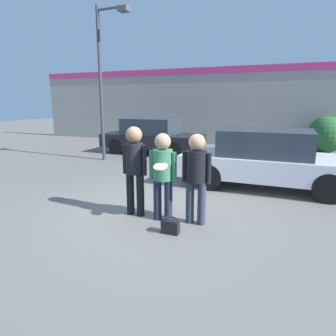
{
  "coord_description": "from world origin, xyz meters",
  "views": [
    {
      "loc": [
        2.37,
        -5.23,
        2.17
      ],
      "look_at": [
        0.29,
        -0.12,
        0.95
      ],
      "focal_mm": 32.0,
      "sensor_mm": 36.0,
      "label": 1
    }
  ],
  "objects_px": {
    "parked_car_near": "(267,159)",
    "handbag": "(170,226)",
    "person_right": "(196,171)",
    "parked_car_far": "(152,136)",
    "person_middle_with_frisbee": "(163,170)",
    "person_left": "(135,163)",
    "street_lamp": "(105,68)",
    "shrub": "(327,135)"
  },
  "relations": [
    {
      "from": "parked_car_near",
      "to": "handbag",
      "type": "xyz_separation_m",
      "value": [
        -1.24,
        -3.6,
        -0.62
      ]
    },
    {
      "from": "person_right",
      "to": "parked_car_far",
      "type": "distance_m",
      "value": 7.77
    },
    {
      "from": "person_middle_with_frisbee",
      "to": "parked_car_near",
      "type": "distance_m",
      "value": 3.5
    },
    {
      "from": "person_left",
      "to": "person_middle_with_frisbee",
      "type": "relative_size",
      "value": 1.06
    },
    {
      "from": "parked_car_far",
      "to": "street_lamp",
      "type": "xyz_separation_m",
      "value": [
        -0.83,
        -2.1,
        2.61
      ]
    },
    {
      "from": "parked_car_near",
      "to": "parked_car_far",
      "type": "xyz_separation_m",
      "value": [
        -4.96,
        3.65,
        -0.0
      ]
    },
    {
      "from": "street_lamp",
      "to": "person_middle_with_frisbee",
      "type": "bearing_deg",
      "value": -47.87
    },
    {
      "from": "parked_car_near",
      "to": "street_lamp",
      "type": "xyz_separation_m",
      "value": [
        -5.8,
        1.55,
        2.61
      ]
    },
    {
      "from": "person_middle_with_frisbee",
      "to": "street_lamp",
      "type": "bearing_deg",
      "value": 132.13
    },
    {
      "from": "person_middle_with_frisbee",
      "to": "parked_car_far",
      "type": "height_order",
      "value": "person_middle_with_frisbee"
    },
    {
      "from": "person_left",
      "to": "parked_car_far",
      "type": "relative_size",
      "value": 0.41
    },
    {
      "from": "person_right",
      "to": "street_lamp",
      "type": "xyz_separation_m",
      "value": [
        -4.82,
        4.57,
        2.39
      ]
    },
    {
      "from": "person_left",
      "to": "street_lamp",
      "type": "bearing_deg",
      "value": 128.09
    },
    {
      "from": "parked_car_far",
      "to": "handbag",
      "type": "distance_m",
      "value": 8.17
    },
    {
      "from": "person_left",
      "to": "person_middle_with_frisbee",
      "type": "bearing_deg",
      "value": -5.68
    },
    {
      "from": "parked_car_near",
      "to": "person_left",
      "type": "bearing_deg",
      "value": -125.8
    },
    {
      "from": "street_lamp",
      "to": "handbag",
      "type": "bearing_deg",
      "value": -48.48
    },
    {
      "from": "person_right",
      "to": "parked_car_far",
      "type": "xyz_separation_m",
      "value": [
        -3.98,
        6.67,
        -0.23
      ]
    },
    {
      "from": "street_lamp",
      "to": "person_left",
      "type": "bearing_deg",
      "value": -51.91
    },
    {
      "from": "person_middle_with_frisbee",
      "to": "person_left",
      "type": "bearing_deg",
      "value": 174.32
    },
    {
      "from": "shrub",
      "to": "street_lamp",
      "type": "bearing_deg",
      "value": -147.21
    },
    {
      "from": "parked_car_far",
      "to": "person_middle_with_frisbee",
      "type": "bearing_deg",
      "value": -63.45
    },
    {
      "from": "person_right",
      "to": "parked_car_near",
      "type": "height_order",
      "value": "person_right"
    },
    {
      "from": "parked_car_far",
      "to": "handbag",
      "type": "bearing_deg",
      "value": -62.81
    },
    {
      "from": "parked_car_near",
      "to": "shrub",
      "type": "height_order",
      "value": "shrub"
    },
    {
      "from": "person_left",
      "to": "handbag",
      "type": "height_order",
      "value": "person_left"
    },
    {
      "from": "street_lamp",
      "to": "parked_car_far",
      "type": "bearing_deg",
      "value": 68.44
    },
    {
      "from": "parked_car_near",
      "to": "handbag",
      "type": "height_order",
      "value": "parked_car_near"
    },
    {
      "from": "person_left",
      "to": "parked_car_far",
      "type": "xyz_separation_m",
      "value": [
        -2.77,
        6.7,
        -0.29
      ]
    },
    {
      "from": "person_middle_with_frisbee",
      "to": "handbag",
      "type": "height_order",
      "value": "person_middle_with_frisbee"
    },
    {
      "from": "shrub",
      "to": "parked_car_far",
      "type": "bearing_deg",
      "value": -157.33
    },
    {
      "from": "person_middle_with_frisbee",
      "to": "parked_car_near",
      "type": "height_order",
      "value": "person_middle_with_frisbee"
    },
    {
      "from": "person_left",
      "to": "person_right",
      "type": "height_order",
      "value": "person_left"
    },
    {
      "from": "person_right",
      "to": "shrub",
      "type": "distance_m",
      "value": 10.01
    },
    {
      "from": "parked_car_near",
      "to": "person_middle_with_frisbee",
      "type": "bearing_deg",
      "value": -117.07
    },
    {
      "from": "person_right",
      "to": "parked_car_near",
      "type": "bearing_deg",
      "value": 72.02
    },
    {
      "from": "person_right",
      "to": "street_lamp",
      "type": "height_order",
      "value": "street_lamp"
    },
    {
      "from": "parked_car_far",
      "to": "street_lamp",
      "type": "bearing_deg",
      "value": -111.56
    },
    {
      "from": "parked_car_near",
      "to": "handbag",
      "type": "bearing_deg",
      "value": -109.01
    },
    {
      "from": "person_right",
      "to": "parked_car_near",
      "type": "distance_m",
      "value": 3.18
    },
    {
      "from": "parked_car_near",
      "to": "shrub",
      "type": "relative_size",
      "value": 2.73
    },
    {
      "from": "person_right",
      "to": "shrub",
      "type": "xyz_separation_m",
      "value": [
        2.94,
        9.56,
        -0.18
      ]
    }
  ]
}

